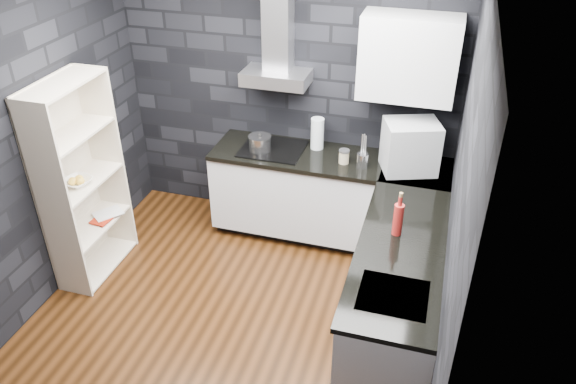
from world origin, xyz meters
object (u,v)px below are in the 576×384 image
at_px(appliance_garage, 410,147).
at_px(bookshelf, 82,182).
at_px(fruit_bowl, 77,182).
at_px(red_bottle, 398,220).
at_px(utensil_crock, 362,160).
at_px(storage_jar, 344,157).
at_px(glass_vase, 317,134).
at_px(pot, 260,143).

height_order(appliance_garage, bookshelf, bookshelf).
height_order(bookshelf, fruit_bowl, bookshelf).
bearing_deg(red_bottle, utensil_crock, 114.39).
relative_size(storage_jar, appliance_garage, 0.25).
bearing_deg(glass_vase, bookshelf, -146.11).
height_order(pot, red_bottle, red_bottle).
height_order(utensil_crock, bookshelf, bookshelf).
bearing_deg(red_bottle, storage_jar, 121.75).
height_order(utensil_crock, appliance_garage, appliance_garage).
bearing_deg(bookshelf, fruit_bowl, -94.36).
xyz_separation_m(glass_vase, fruit_bowl, (-1.76, -1.24, -0.11)).
bearing_deg(red_bottle, pot, 145.13).
bearing_deg(utensil_crock, storage_jar, 170.70).
bearing_deg(utensil_crock, red_bottle, -65.61).
relative_size(utensil_crock, red_bottle, 0.52).
xyz_separation_m(glass_vase, red_bottle, (0.89, -1.17, -0.02)).
height_order(pot, fruit_bowl, pot).
bearing_deg(pot, red_bottle, -34.87).
xyz_separation_m(utensil_crock, appliance_garage, (0.39, 0.07, 0.16)).
xyz_separation_m(glass_vase, utensil_crock, (0.47, -0.24, -0.09)).
xyz_separation_m(glass_vase, bookshelf, (-1.76, -1.18, -0.15)).
bearing_deg(fruit_bowl, pot, 39.40).
height_order(red_bottle, fruit_bowl, red_bottle).
relative_size(glass_vase, bookshelf, 0.17).
bearing_deg(storage_jar, pot, 178.99).
bearing_deg(red_bottle, appliance_garage, 91.52).
relative_size(glass_vase, storage_jar, 2.67).
bearing_deg(appliance_garage, utensil_crock, 169.77).
height_order(glass_vase, storage_jar, glass_vase).
bearing_deg(utensil_crock, pot, 177.52).
bearing_deg(bookshelf, pot, 33.54).
height_order(pot, glass_vase, glass_vase).
xyz_separation_m(red_bottle, fruit_bowl, (-2.66, -0.07, -0.09)).
relative_size(glass_vase, fruit_bowl, 1.32).
height_order(glass_vase, utensil_crock, glass_vase).
relative_size(glass_vase, appliance_garage, 0.67).
bearing_deg(bookshelf, red_bottle, -4.07).
xyz_separation_m(pot, appliance_garage, (1.37, 0.02, 0.15)).
xyz_separation_m(pot, storage_jar, (0.80, -0.01, -0.02)).
bearing_deg(pot, utensil_crock, -2.48).
height_order(storage_jar, utensil_crock, utensil_crock).
relative_size(pot, red_bottle, 0.82).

